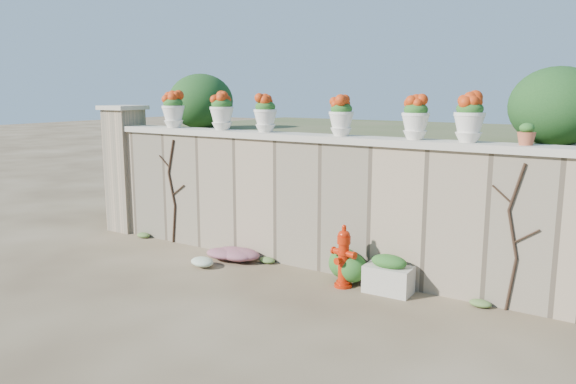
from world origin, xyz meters
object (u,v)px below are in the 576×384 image
Objects in this scene: fire_hydrant at (344,256)px; terracotta_pot at (526,135)px; planter_box at (389,275)px; urn_pot_0 at (173,110)px.

terracotta_pot reaches higher than fire_hydrant.
planter_box is 2.56m from terracotta_pot.
terracotta_pot is at bearing 26.21° from fire_hydrant.
terracotta_pot is at bearing 0.00° from urn_pot_0.
fire_hydrant is 2.88m from terracotta_pot.
urn_pot_0 reaches higher than terracotta_pot.
planter_box is at bearing -163.44° from terracotta_pot.
fire_hydrant is at bearing -169.89° from planter_box.
terracotta_pot reaches higher than planter_box.
planter_box is 5.00m from urn_pot_0.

